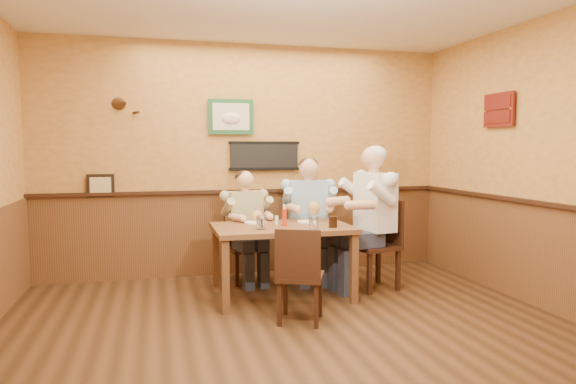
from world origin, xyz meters
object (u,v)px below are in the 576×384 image
at_px(diner_tan_shirt, 245,232).
at_px(diner_white_elder, 375,225).
at_px(dining_table, 282,234).
at_px(chair_back_left, 245,247).
at_px(chair_back_right, 308,241).
at_px(cola_tumbler, 333,222).
at_px(hot_sauce_bottle, 284,216).
at_px(diner_blue_polo, 308,225).
at_px(chair_right_end, 374,244).
at_px(water_glass_left, 261,222).
at_px(salt_shaker, 277,220).
at_px(pepper_shaker, 260,223).
at_px(water_glass_mid, 314,223).
at_px(chair_near_side, 300,274).

xyz_separation_m(diner_tan_shirt, diner_white_elder, (1.33, -0.64, 0.12)).
bearing_deg(dining_table, chair_back_left, 111.14).
bearing_deg(chair_back_right, cola_tumbler, -82.05).
distance_m(diner_tan_shirt, hot_sauce_bottle, 0.84).
bearing_deg(hot_sauce_bottle, dining_table, 106.90).
xyz_separation_m(diner_tan_shirt, diner_blue_polo, (0.75, -0.05, 0.06)).
relative_size(chair_right_end, diner_tan_shirt, 0.85).
height_order(diner_tan_shirt, water_glass_left, diner_tan_shirt).
bearing_deg(salt_shaker, chair_right_end, -1.84).
height_order(chair_back_left, cola_tumbler, cola_tumbler).
bearing_deg(chair_right_end, salt_shaker, -102.38).
height_order(chair_back_right, salt_shaker, chair_back_right).
height_order(diner_white_elder, pepper_shaker, diner_white_elder).
distance_m(chair_right_end, diner_blue_polo, 0.84).
xyz_separation_m(chair_back_right, diner_white_elder, (0.58, -0.59, 0.25)).
relative_size(chair_right_end, hot_sauce_bottle, 4.92).
height_order(dining_table, water_glass_left, water_glass_left).
distance_m(dining_table, water_glass_left, 0.35).
height_order(diner_tan_shirt, pepper_shaker, diner_tan_shirt).
bearing_deg(dining_table, pepper_shaker, -171.25).
height_order(chair_right_end, water_glass_mid, chair_right_end).
relative_size(cola_tumbler, hot_sauce_bottle, 0.57).
xyz_separation_m(diner_white_elder, cola_tumbler, (-0.59, -0.31, 0.10)).
relative_size(chair_back_right, diner_white_elder, 0.64).
height_order(chair_right_end, hot_sauce_bottle, chair_right_end).
distance_m(hot_sauce_bottle, salt_shaker, 0.16).
bearing_deg(chair_back_left, diner_white_elder, -36.62).
bearing_deg(chair_near_side, chair_back_left, -56.93).
relative_size(chair_back_left, water_glass_left, 6.05).
height_order(diner_blue_polo, cola_tumbler, diner_blue_polo).
bearing_deg(diner_white_elder, hot_sauce_bottle, -94.68).
xyz_separation_m(diner_tan_shirt, water_glass_mid, (0.51, -1.05, 0.24)).
bearing_deg(chair_back_right, salt_shaker, -124.17).
distance_m(dining_table, cola_tumbler, 0.55).
bearing_deg(diner_tan_shirt, chair_right_end, -36.62).
bearing_deg(chair_right_end, chair_near_side, -63.03).
bearing_deg(pepper_shaker, chair_back_right, 44.01).
distance_m(chair_back_right, diner_tan_shirt, 0.76).
distance_m(chair_near_side, cola_tumbler, 0.80).
distance_m(chair_back_right, pepper_shaker, 1.05).
relative_size(diner_tan_shirt, hot_sauce_bottle, 5.79).
relative_size(chair_near_side, pepper_shaker, 10.13).
distance_m(chair_back_left, cola_tumbler, 1.27).
xyz_separation_m(chair_near_side, cola_tumbler, (0.49, 0.52, 0.38)).
bearing_deg(diner_white_elder, chair_near_side, -63.03).
distance_m(diner_blue_polo, water_glass_left, 1.12).
relative_size(diner_white_elder, hot_sauce_bottle, 7.03).
bearing_deg(water_glass_mid, chair_back_left, 115.79).
bearing_deg(hot_sauce_bottle, cola_tumbler, -24.45).
bearing_deg(water_glass_left, pepper_shaker, 81.23).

